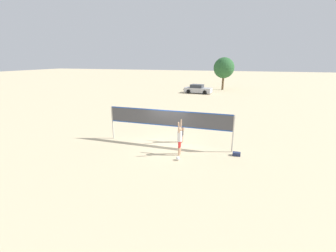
{
  "coord_description": "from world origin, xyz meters",
  "views": [
    {
      "loc": [
        4.16,
        -13.16,
        5.39
      ],
      "look_at": [
        0.0,
        0.0,
        1.27
      ],
      "focal_mm": 24.0,
      "sensor_mm": 36.0,
      "label": 1
    }
  ],
  "objects": [
    {
      "name": "tree_left_cluster",
      "position": [
        1.21,
        29.43,
        3.88
      ],
      "size": [
        3.66,
        3.66,
        5.73
      ],
      "color": "brown",
      "rests_on": "ground_plane"
    },
    {
      "name": "parked_car_near",
      "position": [
        -2.32,
        23.67,
        0.64
      ],
      "size": [
        4.57,
        2.27,
        1.42
      ],
      "rotation": [
        0.0,
        0.0,
        -0.12
      ],
      "color": "#B7B7BC",
      "rests_on": "ground_plane"
    },
    {
      "name": "volleyball",
      "position": [
        1.24,
        -2.12,
        0.11
      ],
      "size": [
        0.22,
        0.22,
        0.22
      ],
      "color": "white",
      "rests_on": "ground_plane"
    },
    {
      "name": "player_spiker",
      "position": [
        1.13,
        -1.34,
        1.08
      ],
      "size": [
        0.28,
        0.69,
        2.07
      ],
      "rotation": [
        0.0,
        0.0,
        1.57
      ],
      "color": "tan",
      "rests_on": "ground_plane"
    },
    {
      "name": "volleyball_net",
      "position": [
        0.0,
        0.0,
        1.68
      ],
      "size": [
        8.19,
        0.09,
        2.31
      ],
      "color": "beige",
      "rests_on": "ground_plane"
    },
    {
      "name": "player_blocker",
      "position": [
        0.77,
        0.69,
        1.1
      ],
      "size": [
        0.28,
        0.7,
        2.1
      ],
      "rotation": [
        0.0,
        0.0,
        -1.57
      ],
      "color": "tan",
      "rests_on": "ground_plane"
    },
    {
      "name": "gear_bag",
      "position": [
        4.33,
        -0.49,
        0.1
      ],
      "size": [
        0.44,
        0.26,
        0.21
      ],
      "color": "navy",
      "rests_on": "ground_plane"
    },
    {
      "name": "ground_plane",
      "position": [
        0.0,
        0.0,
        0.0
      ],
      "size": [
        200.0,
        200.0,
        0.0
      ],
      "primitive_type": "plane",
      "color": "beige"
    }
  ]
}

